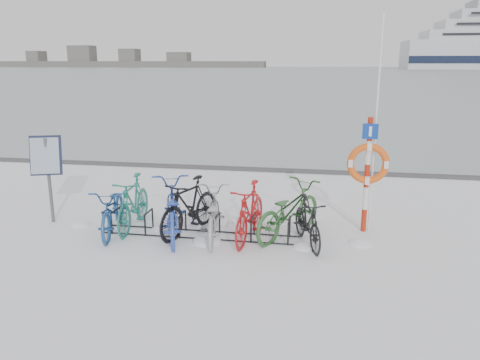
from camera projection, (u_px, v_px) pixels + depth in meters
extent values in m
plane|color=white|center=(200.00, 235.00, 9.50)|extent=(900.00, 900.00, 0.00)
cube|color=#919DA4|center=(316.00, 72.00, 157.50)|extent=(400.00, 298.00, 0.02)
cube|color=#3F3F42|center=(246.00, 169.00, 15.12)|extent=(400.00, 0.25, 0.10)
cylinder|color=black|center=(112.00, 224.00, 9.53)|extent=(0.04, 0.04, 0.44)
cylinder|color=black|center=(120.00, 217.00, 9.95)|extent=(0.04, 0.04, 0.44)
cylinder|color=black|center=(115.00, 210.00, 9.69)|extent=(0.04, 0.44, 0.04)
cylinder|color=black|center=(145.00, 226.00, 9.41)|extent=(0.04, 0.04, 0.44)
cylinder|color=black|center=(153.00, 219.00, 9.83)|extent=(0.04, 0.04, 0.44)
cylinder|color=black|center=(148.00, 212.00, 9.57)|extent=(0.04, 0.44, 0.04)
cylinder|color=black|center=(179.00, 228.00, 9.29)|extent=(0.04, 0.04, 0.44)
cylinder|color=black|center=(186.00, 221.00, 9.71)|extent=(0.04, 0.04, 0.44)
cylinder|color=black|center=(182.00, 214.00, 9.45)|extent=(0.04, 0.44, 0.04)
cylinder|color=black|center=(215.00, 230.00, 9.18)|extent=(0.04, 0.04, 0.44)
cylinder|color=black|center=(220.00, 223.00, 9.60)|extent=(0.04, 0.04, 0.44)
cylinder|color=black|center=(217.00, 216.00, 9.33)|extent=(0.04, 0.44, 0.04)
cylinder|color=black|center=(251.00, 232.00, 9.06)|extent=(0.04, 0.04, 0.44)
cylinder|color=black|center=(254.00, 225.00, 9.48)|extent=(0.04, 0.04, 0.44)
cylinder|color=black|center=(253.00, 218.00, 9.21)|extent=(0.04, 0.44, 0.04)
cylinder|color=black|center=(288.00, 234.00, 8.94)|extent=(0.04, 0.04, 0.44)
cylinder|color=black|center=(290.00, 227.00, 9.36)|extent=(0.04, 0.04, 0.44)
cylinder|color=black|center=(289.00, 220.00, 9.09)|extent=(0.04, 0.44, 0.04)
cylinder|color=black|center=(197.00, 238.00, 9.28)|extent=(4.00, 0.03, 0.03)
cylinder|color=black|center=(203.00, 231.00, 9.70)|extent=(4.00, 0.03, 0.03)
cylinder|color=#595B5E|center=(49.00, 181.00, 10.07)|extent=(0.07, 0.07, 1.86)
cube|color=black|center=(46.00, 155.00, 9.91)|extent=(0.68, 0.44, 0.84)
cube|color=#8C99AD|center=(45.00, 156.00, 9.87)|extent=(0.60, 0.35, 0.75)
cylinder|color=#AD230D|center=(364.00, 220.00, 9.69)|extent=(0.11, 0.11, 0.47)
cylinder|color=silver|center=(365.00, 198.00, 9.57)|extent=(0.11, 0.11, 0.47)
cylinder|color=#AD230D|center=(367.00, 176.00, 9.46)|extent=(0.11, 0.11, 0.47)
cylinder|color=silver|center=(368.00, 153.00, 9.34)|extent=(0.11, 0.11, 0.47)
cylinder|color=#AD230D|center=(370.00, 129.00, 9.22)|extent=(0.11, 0.11, 0.47)
torus|color=#E35415|center=(368.00, 164.00, 9.31)|extent=(0.83, 0.14, 0.83)
cube|color=navy|center=(370.00, 131.00, 9.16)|extent=(0.30, 0.03, 0.30)
cylinder|color=silver|center=(375.00, 128.00, 9.25)|extent=(0.04, 0.04, 4.31)
cube|color=#4E4E4E|center=(114.00, 64.00, 277.19)|extent=(180.00, 12.00, 3.50)
cube|color=#4E4E4E|center=(67.00, 58.00, 281.23)|extent=(24.00, 10.00, 8.00)
cube|color=#4E4E4E|center=(162.00, 58.00, 271.43)|extent=(20.00, 10.00, 6.00)
imported|color=navy|center=(113.00, 208.00, 9.60)|extent=(1.11, 2.05, 1.02)
imported|color=#1F7568|center=(133.00, 201.00, 9.83)|extent=(0.65, 1.94, 1.15)
imported|color=#2A49B3|center=(171.00, 208.00, 9.37)|extent=(1.42, 2.34, 1.16)
imported|color=black|center=(189.00, 205.00, 9.55)|extent=(1.18, 2.02, 1.17)
imported|color=#9EA2A6|center=(212.00, 213.00, 9.28)|extent=(1.00, 2.03, 1.02)
imported|color=red|center=(250.00, 211.00, 9.22)|extent=(0.77, 1.97, 1.15)
imported|color=#2C5E2C|center=(289.00, 209.00, 9.40)|extent=(1.70, 2.21, 1.12)
imported|color=black|center=(308.00, 220.00, 8.95)|extent=(0.95, 1.67, 0.97)
ellipsoid|color=white|center=(360.00, 244.00, 9.05)|extent=(0.47, 0.47, 0.17)
ellipsoid|color=white|center=(305.00, 247.00, 8.89)|extent=(0.45, 0.45, 0.16)
ellipsoid|color=white|center=(261.00, 228.00, 9.93)|extent=(0.49, 0.49, 0.17)
ellipsoid|color=white|center=(81.00, 225.00, 10.11)|extent=(0.43, 0.43, 0.15)
ellipsoid|color=white|center=(207.00, 242.00, 9.15)|extent=(0.58, 0.58, 0.20)
ellipsoid|color=white|center=(163.00, 228.00, 9.89)|extent=(0.46, 0.46, 0.16)
ellipsoid|color=white|center=(226.00, 223.00, 10.22)|extent=(0.40, 0.40, 0.14)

